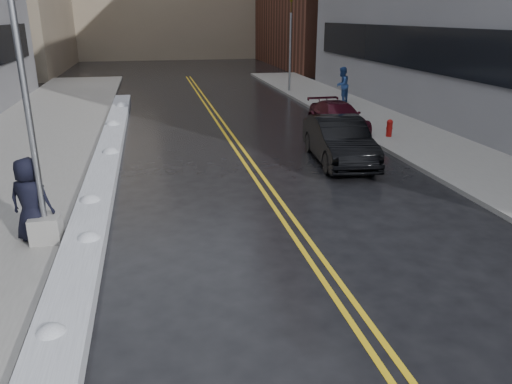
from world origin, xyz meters
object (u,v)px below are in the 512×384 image
lamppost (32,138)px  traffic_signal (290,41)px  fire_hydrant (389,127)px  pedestrian_east (342,85)px  car_black (339,141)px  car_maroon (338,117)px  pedestrian_c (30,200)px

lamppost → traffic_signal: (11.80, 22.00, 0.87)m
fire_hydrant → pedestrian_east: size_ratio=0.36×
car_black → car_maroon: bearing=75.1°
fire_hydrant → pedestrian_east: (1.19, 8.68, 0.62)m
traffic_signal → car_maroon: 12.23m
fire_hydrant → car_black: car_black is taller
pedestrian_c → traffic_signal: bearing=-101.8°
fire_hydrant → pedestrian_c: 14.85m
fire_hydrant → car_maroon: 2.61m
lamppost → fire_hydrant: lamppost is taller
fire_hydrant → car_maroon: size_ratio=0.17×
traffic_signal → car_black: (-2.82, -16.78, -2.61)m
lamppost → pedestrian_c: lamppost is taller
traffic_signal → car_black: 17.22m
fire_hydrant → traffic_signal: bearing=92.0°
pedestrian_c → pedestrian_east: (13.75, 16.56, 0.05)m
traffic_signal → pedestrian_c: traffic_signal is taller
fire_hydrant → pedestrian_c: bearing=-147.9°
car_black → lamppost: bearing=-144.5°
traffic_signal → pedestrian_east: 6.01m
fire_hydrant → car_maroon: car_maroon is taller
lamppost → fire_hydrant: size_ratio=10.45×
lamppost → pedestrian_east: 21.49m
lamppost → fire_hydrant: (12.30, 8.00, -1.98)m
lamppost → pedestrian_c: bearing=156.8°
pedestrian_c → pedestrian_east: 21.53m
pedestrian_c → car_black: 10.57m
fire_hydrant → car_black: bearing=-140.0°
lamppost → car_black: bearing=30.1°
pedestrian_east → car_black: 12.32m
fire_hydrant → traffic_signal: (-0.50, 14.00, 2.85)m
traffic_signal → pedestrian_c: bearing=-118.9°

